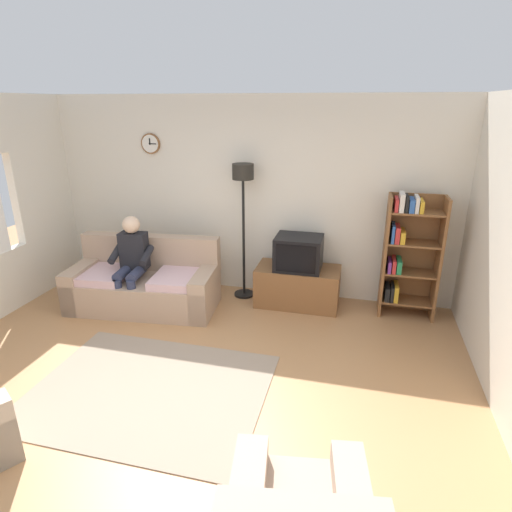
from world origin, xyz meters
TOP-DOWN VIEW (x-y plane):
  - ground_plane at (0.00, 0.00)m, footprint 12.00×12.00m
  - back_wall_assembly at (-0.00, 2.66)m, footprint 6.20×0.17m
  - couch at (-1.18, 1.70)m, footprint 1.98×1.07m
  - tv_stand at (0.79, 2.25)m, footprint 1.10×0.56m
  - tv at (0.79, 2.23)m, footprint 0.60×0.49m
  - bookshelf at (2.13, 2.32)m, footprint 0.68×0.36m
  - floor_lamp at (0.01, 2.35)m, footprint 0.28×0.28m
  - area_rug at (-0.29, 0.06)m, footprint 2.20×1.70m
  - person_on_couch at (-1.27, 1.59)m, footprint 0.54×0.56m

SIDE VIEW (x-z plane):
  - ground_plane at x=0.00m, z-range 0.00..0.00m
  - area_rug at x=-0.29m, z-range 0.00..0.01m
  - tv_stand at x=0.79m, z-range 0.00..0.53m
  - couch at x=-1.18m, z-range -0.14..0.76m
  - person_on_couch at x=-1.27m, z-range 0.08..1.32m
  - tv at x=0.79m, z-range 0.53..0.97m
  - bookshelf at x=2.13m, z-range 0.04..1.63m
  - back_wall_assembly at x=0.00m, z-range 0.00..2.70m
  - floor_lamp at x=0.01m, z-range 0.53..2.38m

